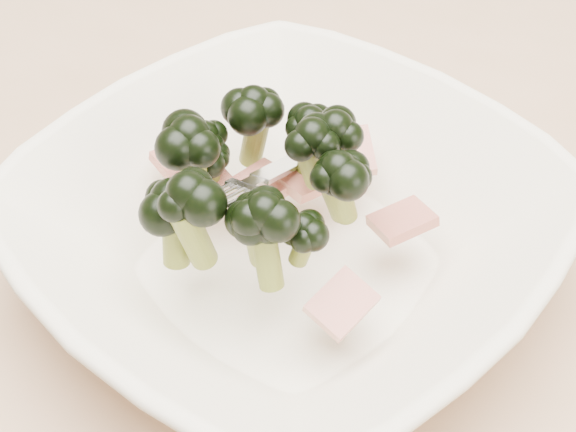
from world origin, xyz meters
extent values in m
cube|color=tan|center=(0.00, 0.00, 0.73)|extent=(1.20, 0.80, 0.04)
cylinder|color=tan|center=(-0.55, 0.35, 0.35)|extent=(0.06, 0.06, 0.71)
imported|color=silver|center=(0.05, -0.06, 0.79)|extent=(0.38, 0.38, 0.08)
cylinder|color=olive|center=(-0.01, -0.05, 0.80)|extent=(0.01, 0.01, 0.03)
ellipsoid|color=black|center=(-0.01, -0.05, 0.82)|extent=(0.03, 0.03, 0.02)
cylinder|color=olive|center=(0.08, -0.09, 0.81)|extent=(0.02, 0.01, 0.03)
ellipsoid|color=black|center=(0.08, -0.09, 0.83)|extent=(0.03, 0.03, 0.02)
cylinder|color=olive|center=(0.06, -0.10, 0.82)|extent=(0.02, 0.02, 0.04)
ellipsoid|color=black|center=(0.06, -0.10, 0.84)|extent=(0.04, 0.04, 0.03)
cylinder|color=olive|center=(-0.01, -0.07, 0.81)|extent=(0.02, 0.02, 0.05)
ellipsoid|color=black|center=(-0.01, -0.07, 0.84)|extent=(0.04, 0.04, 0.03)
cylinder|color=olive|center=(0.08, -0.05, 0.82)|extent=(0.02, 0.02, 0.04)
ellipsoid|color=black|center=(0.08, -0.05, 0.84)|extent=(0.03, 0.03, 0.03)
cylinder|color=olive|center=(0.08, -0.05, 0.82)|extent=(0.02, 0.02, 0.04)
ellipsoid|color=black|center=(0.08, -0.05, 0.84)|extent=(0.04, 0.04, 0.03)
cylinder|color=olive|center=(0.00, -0.11, 0.80)|extent=(0.02, 0.02, 0.04)
ellipsoid|color=black|center=(0.00, -0.11, 0.83)|extent=(0.04, 0.04, 0.03)
cylinder|color=olive|center=(-0.02, -0.04, 0.80)|extent=(0.02, 0.02, 0.04)
ellipsoid|color=black|center=(-0.02, -0.04, 0.82)|extent=(0.03, 0.03, 0.03)
cylinder|color=olive|center=(0.00, -0.01, 0.80)|extent=(0.03, 0.02, 0.05)
ellipsoid|color=black|center=(0.00, -0.01, 0.83)|extent=(0.04, 0.04, 0.03)
cylinder|color=olive|center=(0.05, -0.03, 0.83)|extent=(0.02, 0.02, 0.04)
ellipsoid|color=black|center=(0.05, -0.03, 0.85)|extent=(0.04, 0.04, 0.03)
cylinder|color=olive|center=(0.04, -0.01, 0.81)|extent=(0.01, 0.02, 0.03)
ellipsoid|color=black|center=(0.04, -0.01, 0.83)|extent=(0.04, 0.04, 0.03)
cylinder|color=olive|center=(0.06, -0.10, 0.82)|extent=(0.03, 0.02, 0.05)
ellipsoid|color=black|center=(0.06, -0.10, 0.85)|extent=(0.04, 0.04, 0.03)
cylinder|color=olive|center=(0.05, -0.02, 0.82)|extent=(0.01, 0.01, 0.02)
ellipsoid|color=black|center=(0.05, -0.02, 0.83)|extent=(0.03, 0.03, 0.02)
cylinder|color=olive|center=(0.02, -0.11, 0.82)|extent=(0.02, 0.03, 0.05)
ellipsoid|color=black|center=(0.02, -0.11, 0.85)|extent=(0.04, 0.04, 0.03)
cylinder|color=olive|center=(0.06, -0.02, 0.82)|extent=(0.02, 0.01, 0.04)
ellipsoid|color=black|center=(0.06, -0.02, 0.85)|extent=(0.04, 0.04, 0.03)
cube|color=maroon|center=(0.02, -0.03, 0.79)|extent=(0.04, 0.04, 0.01)
cube|color=maroon|center=(0.11, -0.10, 0.79)|extent=(0.04, 0.04, 0.02)
cube|color=maroon|center=(0.06, 0.02, 0.80)|extent=(0.05, 0.05, 0.02)
cube|color=maroon|center=(-0.02, -0.05, 0.80)|extent=(0.06, 0.06, 0.02)
cube|color=maroon|center=(0.11, -0.02, 0.79)|extent=(0.04, 0.04, 0.01)
cube|color=maroon|center=(0.04, -0.01, 0.79)|extent=(0.04, 0.05, 0.01)
camera|label=1|loc=(0.22, -0.36, 1.14)|focal=50.00mm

